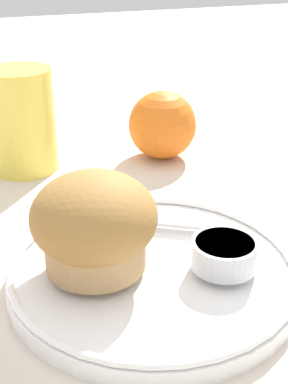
# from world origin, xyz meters

# --- Properties ---
(ground_plane) EXTENTS (3.00, 3.00, 0.00)m
(ground_plane) POSITION_xyz_m (0.00, 0.00, 0.00)
(ground_plane) COLOR beige
(plate) EXTENTS (0.23, 0.23, 0.02)m
(plate) POSITION_xyz_m (-0.01, -0.02, 0.01)
(plate) COLOR white
(plate) RESTS_ON ground_plane
(muffin) EXTENTS (0.10, 0.10, 0.08)m
(muffin) POSITION_xyz_m (-0.05, -0.01, 0.06)
(muffin) COLOR tan
(muffin) RESTS_ON plate
(cream_ramekin) EXTENTS (0.05, 0.05, 0.02)m
(cream_ramekin) POSITION_xyz_m (0.04, -0.04, 0.03)
(cream_ramekin) COLOR silver
(cream_ramekin) RESTS_ON plate
(berry_pair) EXTENTS (0.03, 0.01, 0.01)m
(berry_pair) POSITION_xyz_m (-0.03, 0.02, 0.03)
(berry_pair) COLOR #4C194C
(berry_pair) RESTS_ON plate
(butter_knife) EXTENTS (0.15, 0.10, 0.00)m
(butter_knife) POSITION_xyz_m (-0.00, 0.05, 0.02)
(butter_knife) COLOR silver
(butter_knife) RESTS_ON plate
(orange_fruit) EXTENTS (0.08, 0.08, 0.08)m
(orange_fruit) POSITION_xyz_m (0.10, 0.23, 0.04)
(orange_fruit) COLOR orange
(orange_fruit) RESTS_ON ground_plane
(juice_glass) EXTENTS (0.08, 0.08, 0.12)m
(juice_glass) POSITION_xyz_m (-0.07, 0.25, 0.06)
(juice_glass) COLOR #EAD14C
(juice_glass) RESTS_ON ground_plane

